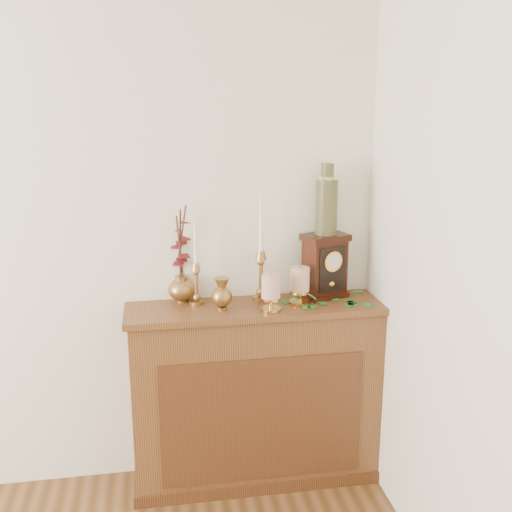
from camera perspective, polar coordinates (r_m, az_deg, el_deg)
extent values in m
cube|color=brown|center=(3.04, 0.04, -13.23)|extent=(1.20, 0.30, 0.90)
cube|color=#582E19|center=(2.94, 0.56, -15.37)|extent=(0.96, 0.01, 0.63)
cube|color=brown|center=(2.86, 0.04, -4.95)|extent=(1.24, 0.34, 0.03)
cube|color=#582E19|center=(3.26, 0.04, -19.77)|extent=(1.23, 0.33, 0.06)
cylinder|color=#AD7E45|center=(2.87, -5.65, -4.42)|extent=(0.07, 0.07, 0.02)
sphere|color=#AD7E45|center=(2.86, -5.67, -3.93)|extent=(0.04, 0.04, 0.04)
cylinder|color=#AD7E45|center=(2.85, -5.70, -2.78)|extent=(0.02, 0.02, 0.12)
sphere|color=#AD7E45|center=(2.83, -5.73, -1.52)|extent=(0.03, 0.03, 0.03)
cone|color=#AD7E45|center=(2.82, -5.74, -1.02)|extent=(0.04, 0.04, 0.03)
cone|color=white|center=(2.79, -5.81, 1.37)|extent=(0.02, 0.02, 0.22)
cylinder|color=#AD7E45|center=(2.91, 0.46, -4.04)|extent=(0.08, 0.08, 0.02)
sphere|color=#AD7E45|center=(2.90, 0.46, -3.45)|extent=(0.05, 0.05, 0.05)
cylinder|color=#AD7E45|center=(2.88, 0.46, -2.06)|extent=(0.02, 0.02, 0.15)
sphere|color=#AD7E45|center=(2.86, 0.46, -0.55)|extent=(0.04, 0.04, 0.04)
cone|color=#AD7E45|center=(2.85, 0.47, 0.06)|extent=(0.05, 0.05, 0.04)
cone|color=white|center=(2.82, 0.47, 2.96)|extent=(0.02, 0.02, 0.26)
cylinder|color=#AD7E45|center=(2.78, -3.24, -5.01)|extent=(0.05, 0.05, 0.02)
sphere|color=#AD7E45|center=(2.76, -3.26, -3.90)|extent=(0.10, 0.10, 0.10)
cone|color=#AD7E45|center=(2.74, -3.28, -2.61)|extent=(0.07, 0.07, 0.05)
cylinder|color=#AD7E45|center=(2.92, -7.06, -4.22)|extent=(0.06, 0.06, 0.01)
ellipsoid|color=#AD7E45|center=(2.90, -7.09, -3.19)|extent=(0.13, 0.13, 0.11)
cylinder|color=#AD7E45|center=(2.89, -7.13, -2.14)|extent=(0.06, 0.06, 0.02)
cylinder|color=#472819|center=(2.85, -7.29, 0.92)|extent=(0.03, 0.08, 0.31)
cylinder|color=#472819|center=(2.85, -7.22, 1.20)|extent=(0.02, 0.07, 0.34)
cylinder|color=#472819|center=(2.85, -7.17, 1.47)|extent=(0.06, 0.11, 0.35)
cylinder|color=gold|center=(2.77, 1.40, -5.12)|extent=(0.10, 0.10, 0.02)
cylinder|color=gold|center=(2.76, 1.41, -4.55)|extent=(0.02, 0.02, 0.04)
cylinder|color=gold|center=(2.75, 1.41, -4.07)|extent=(0.09, 0.09, 0.01)
cylinder|color=beige|center=(2.73, 1.42, -2.89)|extent=(0.09, 0.09, 0.11)
cylinder|color=#472819|center=(2.71, 1.43, -1.71)|extent=(0.00, 0.00, 0.01)
cylinder|color=gold|center=(2.86, 4.16, -4.45)|extent=(0.10, 0.10, 0.02)
cylinder|color=gold|center=(2.85, 4.17, -3.87)|extent=(0.02, 0.02, 0.04)
cylinder|color=gold|center=(2.85, 4.18, -3.38)|extent=(0.09, 0.09, 0.01)
cylinder|color=beige|center=(2.83, 4.20, -2.19)|extent=(0.09, 0.09, 0.11)
cylinder|color=#472819|center=(2.81, 4.23, -0.99)|extent=(0.00, 0.00, 0.01)
cube|color=#2A6928|center=(2.94, 8.55, -4.16)|extent=(0.06, 0.05, 0.00)
cube|color=#2A6928|center=(2.83, 5.99, -4.86)|extent=(0.05, 0.06, 0.00)
cube|color=#2A6928|center=(2.87, 5.43, -4.56)|extent=(0.06, 0.06, 0.00)
cube|color=#2A6928|center=(2.86, 7.89, -4.67)|extent=(0.06, 0.05, 0.00)
cube|color=#2A6928|center=(2.92, 7.01, -4.22)|extent=(0.06, 0.06, 0.00)
cube|color=#2A6928|center=(2.86, 8.63, -4.74)|extent=(0.06, 0.06, 0.00)
cube|color=#2A6928|center=(2.83, 8.75, -4.93)|extent=(0.06, 0.06, 0.00)
cube|color=#2A6928|center=(2.89, 5.15, -4.40)|extent=(0.05, 0.06, 0.00)
cube|color=#2A6928|center=(2.89, 5.47, -4.42)|extent=(0.06, 0.06, 0.00)
cube|color=#2A6928|center=(2.96, 9.34, -4.05)|extent=(0.05, 0.06, 0.00)
cube|color=#2A6928|center=(2.83, 3.94, -3.91)|extent=(0.04, 0.05, 0.02)
cube|color=#2A6928|center=(2.78, 5.32, -3.84)|extent=(0.05, 0.05, 0.02)
cube|color=#2A6928|center=(2.90, 9.68, -3.44)|extent=(0.05, 0.05, 0.02)
cube|color=black|center=(2.99, 6.47, -3.62)|extent=(0.25, 0.21, 0.02)
cube|color=black|center=(2.95, 6.54, -1.10)|extent=(0.22, 0.18, 0.27)
cube|color=black|center=(2.92, 6.63, 1.78)|extent=(0.25, 0.21, 0.03)
cube|color=black|center=(2.90, 7.27, -1.30)|extent=(0.14, 0.05, 0.22)
cylinder|color=gold|center=(2.89, 7.35, -0.52)|extent=(0.10, 0.04, 0.10)
cylinder|color=silver|center=(2.89, 7.35, -0.52)|extent=(0.07, 0.03, 0.08)
sphere|color=gold|center=(2.93, 7.18, -2.67)|extent=(0.03, 0.03, 0.03)
cylinder|color=#193326|center=(2.89, 6.71, 4.64)|extent=(0.11, 0.11, 0.26)
cylinder|color=#193326|center=(2.86, 6.81, 7.89)|extent=(0.06, 0.06, 0.09)
cylinder|color=#D0C078|center=(2.87, 6.79, 7.35)|extent=(0.07, 0.07, 0.02)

